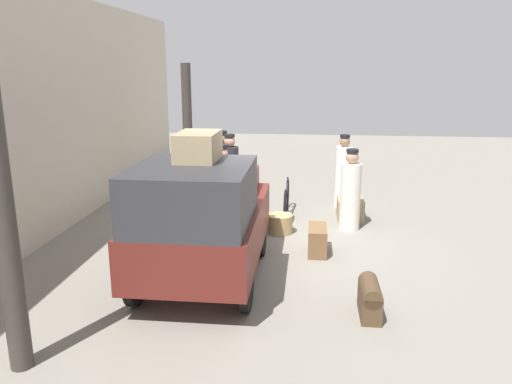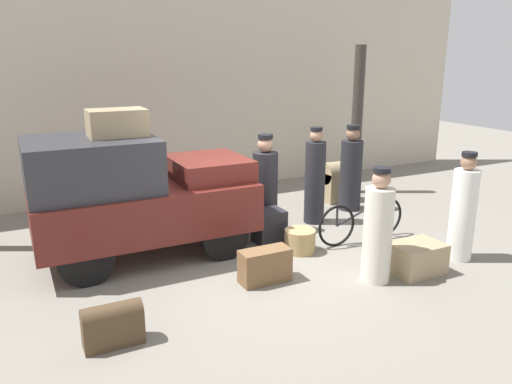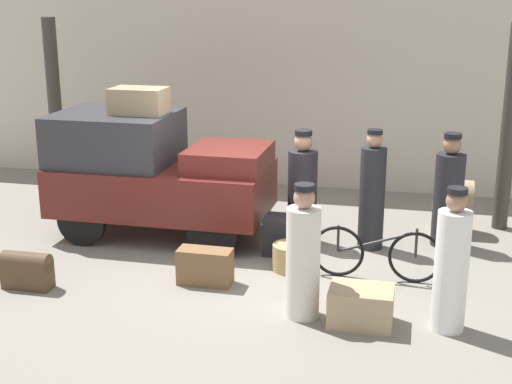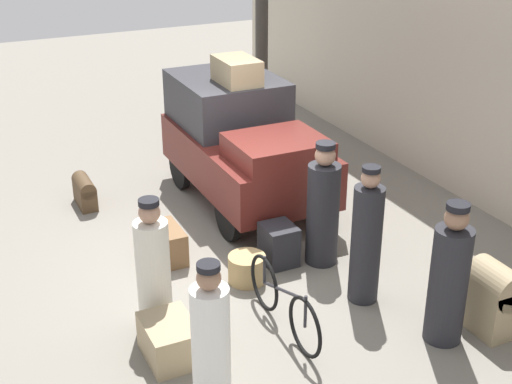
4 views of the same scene
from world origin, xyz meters
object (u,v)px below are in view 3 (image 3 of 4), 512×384
(truck, at_px, (153,171))
(porter_carrying_trunk, at_px, (448,195))
(wicker_basket, at_px, (290,257))
(trunk_on_truck_roof, at_px, (139,101))
(trunk_umber_medium, at_px, (361,306))
(porter_with_bicycle, at_px, (451,266))
(trunk_wicker_pale, at_px, (205,267))
(suitcase_tan_flat, at_px, (27,269))
(trunk_barrel_dark, at_px, (452,205))
(porter_lifting_near_truck, at_px, (303,258))
(porter_standing_middle, at_px, (302,192))
(suitcase_black_upright, at_px, (281,235))
(bicycle, at_px, (376,254))
(conductor_in_dark_uniform, at_px, (372,194))

(truck, bearing_deg, porter_carrying_trunk, 6.35)
(wicker_basket, bearing_deg, trunk_on_truck_roof, 158.31)
(truck, height_order, trunk_umber_medium, truck)
(wicker_basket, xyz_separation_m, porter_with_bicycle, (2.03, -1.31, 0.57))
(trunk_wicker_pale, bearing_deg, porter_with_bicycle, -11.30)
(trunk_wicker_pale, xyz_separation_m, suitcase_tan_flat, (-2.17, -0.65, 0.02))
(trunk_wicker_pale, relative_size, trunk_barrel_dark, 0.82)
(porter_lifting_near_truck, distance_m, porter_standing_middle, 2.51)
(trunk_umber_medium, bearing_deg, truck, 144.67)
(porter_lifting_near_truck, bearing_deg, trunk_umber_medium, -5.63)
(suitcase_black_upright, relative_size, trunk_barrel_dark, 0.65)
(truck, relative_size, suitcase_black_upright, 5.85)
(wicker_basket, bearing_deg, suitcase_black_upright, 112.54)
(porter_lifting_near_truck, xyz_separation_m, suitcase_black_upright, (-0.63, 1.93, -0.45))
(trunk_umber_medium, bearing_deg, porter_standing_middle, 113.59)
(truck, relative_size, bicycle, 1.91)
(porter_lifting_near_truck, relative_size, porter_standing_middle, 0.93)
(trunk_wicker_pale, bearing_deg, wicker_basket, 35.51)
(suitcase_black_upright, distance_m, trunk_umber_medium, 2.39)
(trunk_wicker_pale, relative_size, suitcase_black_upright, 1.26)
(conductor_in_dark_uniform, distance_m, trunk_umber_medium, 2.61)
(bicycle, xyz_separation_m, porter_lifting_near_truck, (-0.76, -1.28, 0.37))
(porter_carrying_trunk, bearing_deg, suitcase_black_upright, -158.70)
(porter_standing_middle, height_order, trunk_on_truck_roof, trunk_on_truck_roof)
(porter_with_bicycle, relative_size, trunk_on_truck_roof, 2.04)
(truck, relative_size, trunk_umber_medium, 4.50)
(suitcase_black_upright, height_order, trunk_umber_medium, suitcase_black_upright)
(bicycle, distance_m, porter_lifting_near_truck, 1.53)
(trunk_barrel_dark, bearing_deg, wicker_basket, -136.12)
(wicker_basket, bearing_deg, porter_with_bicycle, -32.81)
(porter_carrying_trunk, bearing_deg, suitcase_tan_flat, -151.48)
(truck, xyz_separation_m, bicycle, (3.48, -1.06, -0.65))
(trunk_barrel_dark, bearing_deg, conductor_in_dark_uniform, -140.86)
(trunk_wicker_pale, distance_m, trunk_umber_medium, 2.18)
(porter_lifting_near_truck, xyz_separation_m, porter_standing_middle, (-0.42, 2.47, 0.05))
(conductor_in_dark_uniform, bearing_deg, porter_with_bicycle, -66.74)
(conductor_in_dark_uniform, bearing_deg, porter_carrying_trunk, 18.42)
(truck, bearing_deg, porter_standing_middle, 3.20)
(porter_lifting_near_truck, bearing_deg, trunk_wicker_pale, 155.01)
(porter_standing_middle, relative_size, trunk_on_truck_roof, 2.12)
(suitcase_tan_flat, relative_size, trunk_on_truck_roof, 0.78)
(trunk_umber_medium, bearing_deg, wicker_basket, 127.16)
(suitcase_black_upright, bearing_deg, conductor_in_dark_uniform, 23.75)
(bicycle, relative_size, wicker_basket, 3.49)
(porter_carrying_trunk, distance_m, trunk_wicker_pale, 3.80)
(truck, height_order, trunk_wicker_pale, truck)
(porter_lifting_near_truck, relative_size, porter_carrying_trunk, 0.94)
(porter_with_bicycle, relative_size, porter_lifting_near_truck, 1.03)
(wicker_basket, bearing_deg, bicycle, -3.38)
(porter_carrying_trunk, relative_size, trunk_barrel_dark, 1.99)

